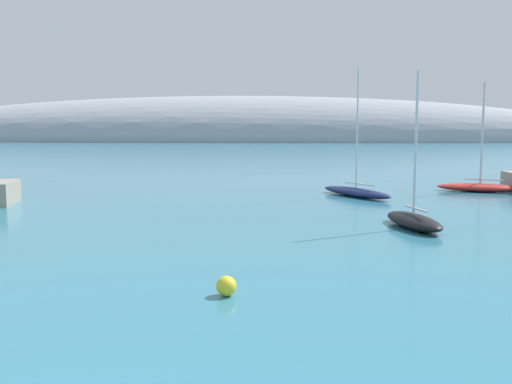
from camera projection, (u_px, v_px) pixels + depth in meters
distant_ridge at (228, 141)px, 238.17m from camera, size 321.68×57.46×37.61m
sailboat_navy_mid_mooring at (356, 191)px, 46.68m from camera, size 5.94×7.87×10.41m
sailboat_red_outer_mooring at (480, 186)px, 50.27m from camera, size 7.62×4.25×9.64m
sailboat_black_end_of_line at (413, 219)px, 32.05m from camera, size 3.21×6.08×8.82m
mooring_buoy_yellow at (226, 286)px, 19.11m from camera, size 0.69×0.69×0.69m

